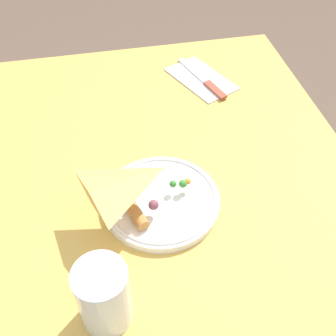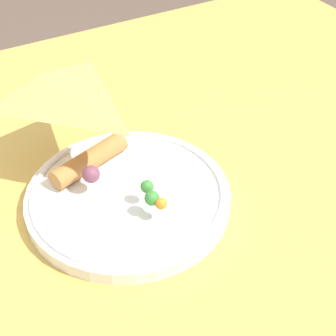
% 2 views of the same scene
% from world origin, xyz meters
% --- Properties ---
extents(dining_table, '(1.08, 0.87, 0.76)m').
position_xyz_m(dining_table, '(0.00, 0.00, 0.65)').
color(dining_table, gold).
rests_on(dining_table, ground_plane).
extents(plate_pizza, '(0.23, 0.23, 0.05)m').
position_xyz_m(plate_pizza, '(-0.04, -0.00, 0.78)').
color(plate_pizza, white).
rests_on(plate_pizza, dining_table).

